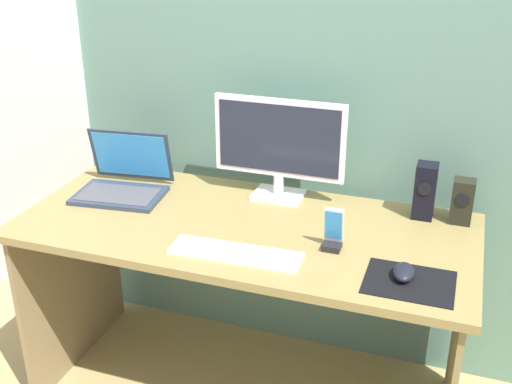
% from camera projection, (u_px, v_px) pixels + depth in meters
% --- Properties ---
extents(wall_back, '(6.00, 0.04, 2.50)m').
position_uv_depth(wall_back, '(283.00, 42.00, 2.23)').
color(wall_back, slate).
rests_on(wall_back, ground_plane).
extents(door_left, '(0.82, 0.02, 2.02)m').
position_uv_depth(door_left, '(1.00, 82.00, 2.67)').
color(door_left, white).
rests_on(door_left, ground_plane).
extents(desk, '(1.52, 0.68, 0.72)m').
position_uv_depth(desk, '(245.00, 261.00, 2.16)').
color(desk, olive).
rests_on(desk, ground_plane).
extents(monitor, '(0.47, 0.14, 0.37)m').
position_uv_depth(monitor, '(279.00, 145.00, 2.22)').
color(monitor, white).
rests_on(monitor, desk).
extents(speaker_right, '(0.07, 0.07, 0.15)m').
position_uv_depth(speaker_right, '(462.00, 201.00, 2.08)').
color(speaker_right, black).
rests_on(speaker_right, desk).
extents(speaker_near_monitor, '(0.07, 0.08, 0.19)m').
position_uv_depth(speaker_near_monitor, '(425.00, 191.00, 2.11)').
color(speaker_near_monitor, black).
rests_on(speaker_near_monitor, desk).
extents(laptop, '(0.34, 0.30, 0.22)m').
position_uv_depth(laptop, '(123.00, 181.00, 2.31)').
color(laptop, '#2B3748').
rests_on(laptop, desk).
extents(keyboard_external, '(0.41, 0.13, 0.01)m').
position_uv_depth(keyboard_external, '(235.00, 253.00, 1.91)').
color(keyboard_external, white).
rests_on(keyboard_external, desk).
extents(mousepad, '(0.25, 0.20, 0.00)m').
position_uv_depth(mousepad, '(409.00, 282.00, 1.77)').
color(mousepad, black).
rests_on(mousepad, desk).
extents(mouse, '(0.07, 0.10, 0.04)m').
position_uv_depth(mouse, '(404.00, 272.00, 1.78)').
color(mouse, black).
rests_on(mouse, mousepad).
extents(phone_in_dock, '(0.06, 0.05, 0.14)m').
position_uv_depth(phone_in_dock, '(333.00, 234.00, 1.93)').
color(phone_in_dock, black).
rests_on(phone_in_dock, desk).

